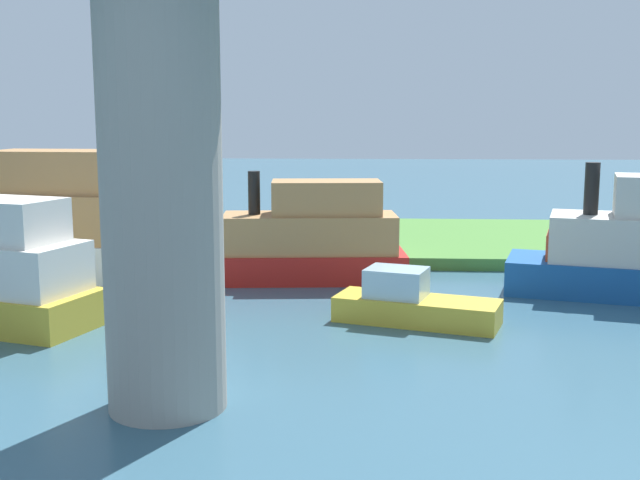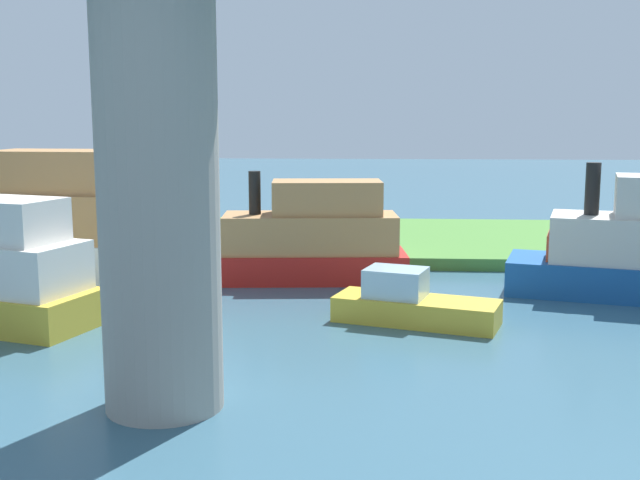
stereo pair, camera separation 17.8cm
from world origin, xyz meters
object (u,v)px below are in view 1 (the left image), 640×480
motorboat_white (40,225)px  person_on_bank (380,228)px  mooring_post (282,237)px  skiff_small (305,240)px  bridge_pylon (162,186)px  riverboat_paddlewheel (412,303)px

motorboat_white → person_on_bank: bearing=-159.1°
person_on_bank → motorboat_white: (13.10, 5.01, 0.75)m
motorboat_white → mooring_post: bearing=-159.6°
skiff_small → motorboat_white: motorboat_white is taller
person_on_bank → skiff_small: size_ratio=0.17×
bridge_pylon → skiff_small: size_ratio=1.14×
skiff_small → motorboat_white: size_ratio=0.78×
person_on_bank → bridge_pylon: bearing=75.4°
person_on_bank → skiff_small: (2.88, 5.33, 0.31)m
bridge_pylon → mooring_post: 17.03m
bridge_pylon → person_on_bank: size_ratio=6.73×
mooring_post → skiff_small: bearing=109.2°
bridge_pylon → riverboat_paddlewheel: size_ratio=1.83×
mooring_post → motorboat_white: size_ratio=0.10×
mooring_post → skiff_small: skiff_small is taller
motorboat_white → skiff_small: bearing=178.2°
person_on_bank → skiff_small: bearing=61.6°
riverboat_paddlewheel → skiff_small: bearing=-58.1°
skiff_small → motorboat_white: (10.22, -0.32, 0.44)m
motorboat_white → riverboat_paddlewheel: 15.23m
bridge_pylon → person_on_bank: bridge_pylon is taller
motorboat_white → riverboat_paddlewheel: bearing=156.1°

